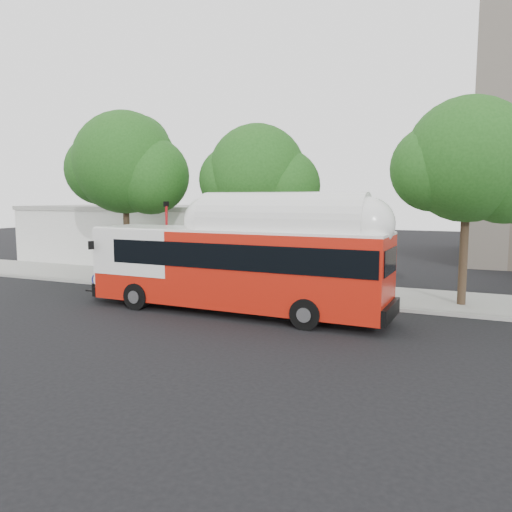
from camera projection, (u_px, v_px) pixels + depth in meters
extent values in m
plane|color=black|center=(221.00, 316.00, 20.50)|extent=(120.00, 120.00, 0.00)
cube|color=gray|center=(278.00, 288.00, 26.40)|extent=(60.00, 5.00, 0.15)
cube|color=gray|center=(259.00, 297.00, 24.04)|extent=(60.00, 0.30, 0.15)
cube|color=maroon|center=(204.00, 292.00, 25.24)|extent=(10.00, 0.32, 0.16)
cylinder|color=#2D2116|center=(127.00, 229.00, 28.75)|extent=(0.36, 0.36, 6.08)
sphere|color=#1C4B15|center=(125.00, 162.00, 28.31)|extent=(5.80, 5.80, 5.80)
sphere|color=#1C4B15|center=(150.00, 176.00, 27.94)|extent=(4.35, 4.35, 4.35)
cylinder|color=#2D2116|center=(257.00, 239.00, 26.04)|extent=(0.36, 0.36, 5.44)
sphere|color=#1C4B15|center=(257.00, 173.00, 25.65)|extent=(5.00, 5.00, 5.00)
sphere|color=#1C4B15|center=(283.00, 186.00, 25.36)|extent=(3.75, 3.75, 3.75)
cylinder|color=#2D2116|center=(464.00, 243.00, 21.84)|extent=(0.36, 0.36, 5.76)
sphere|color=#1C4B15|center=(468.00, 160.00, 21.42)|extent=(5.40, 5.40, 5.40)
sphere|color=#1C4B15|center=(505.00, 176.00, 21.10)|extent=(4.05, 4.05, 4.05)
cube|color=silver|center=(145.00, 235.00, 38.60)|extent=(16.00, 10.00, 4.00)
cube|color=gray|center=(144.00, 208.00, 38.35)|extent=(16.20, 10.20, 0.30)
cube|color=red|center=(235.00, 268.00, 20.90)|extent=(12.85, 3.11, 3.09)
cube|color=black|center=(246.00, 254.00, 20.60)|extent=(11.57, 3.14, 1.01)
cube|color=white|center=(234.00, 230.00, 20.72)|extent=(12.84, 3.02, 0.11)
cube|color=white|center=(282.00, 225.00, 19.78)|extent=(6.87, 2.31, 0.59)
cube|color=black|center=(107.00, 288.00, 24.02)|extent=(0.90, 1.94, 0.06)
imported|color=navy|center=(106.00, 277.00, 23.96)|extent=(0.69, 1.84, 0.96)
cylinder|color=red|center=(167.00, 248.00, 26.52)|extent=(0.13, 0.13, 4.41)
cube|color=black|center=(166.00, 204.00, 26.25)|extent=(0.06, 0.44, 0.28)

